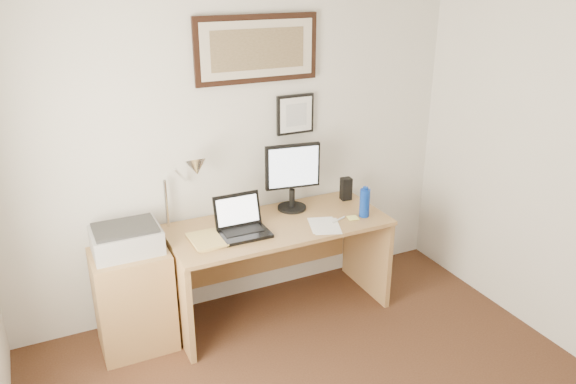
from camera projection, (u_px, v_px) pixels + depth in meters
wall_back at (239, 146)px, 4.14m from camera, size 3.50×0.02×2.50m
side_cabinet at (134, 300)px, 3.84m from camera, size 0.50×0.40×0.73m
water_bottle at (365, 203)px, 4.16m from camera, size 0.08×0.08×0.22m
bottle_cap at (365, 188)px, 4.11m from camera, size 0.04×0.04×0.02m
speaker at (346, 189)px, 4.47m from camera, size 0.09×0.08×0.18m
paper_sheet_a at (323, 225)px, 4.05m from camera, size 0.26×0.32×0.00m
paper_sheet_b at (326, 226)px, 4.03m from camera, size 0.28×0.32×0.00m
sticky_pad at (353, 218)px, 4.15m from camera, size 0.09×0.09×0.01m
marker_pen at (338, 220)px, 4.12m from camera, size 0.14×0.06×0.02m
book at (192, 243)px, 3.76m from camera, size 0.22×0.29×0.02m
desk at (274, 247)px, 4.24m from camera, size 1.60×0.70×0.75m
laptop at (242, 225)px, 3.91m from camera, size 0.34×0.29×0.26m
lcd_monitor at (293, 174)px, 4.21m from camera, size 0.42×0.22×0.52m
printer at (126, 239)px, 3.69m from camera, size 0.44×0.34×0.18m
desk_lamp at (193, 170)px, 3.85m from camera, size 0.29×0.27×0.53m
picture_large at (257, 49)px, 3.92m from camera, size 0.92×0.04×0.47m
picture_small at (295, 114)px, 4.23m from camera, size 0.30×0.03×0.30m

